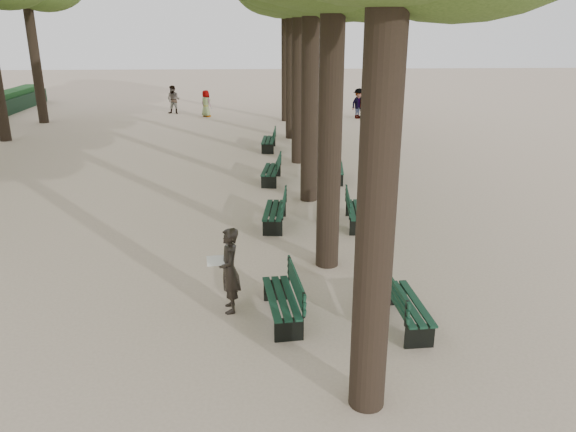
{
  "coord_description": "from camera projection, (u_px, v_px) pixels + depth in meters",
  "views": [
    {
      "loc": [
        0.01,
        -8.84,
        5.31
      ],
      "look_at": [
        0.6,
        3.0,
        1.2
      ],
      "focal_mm": 35.0,
      "sensor_mm": 36.0,
      "label": 1
    }
  ],
  "objects": [
    {
      "name": "man_with_map",
      "position": [
        230.0,
        270.0,
        10.65
      ],
      "size": [
        0.64,
        0.71,
        1.69
      ],
      "color": "black",
      "rests_on": "ground"
    },
    {
      "name": "pedestrian_b",
      "position": [
        359.0,
        104.0,
        32.31
      ],
      "size": [
        1.07,
        0.98,
        1.71
      ],
      "primitive_type": "imported",
      "rotation": [
        0.0,
        0.0,
        0.7
      ],
      "color": "#262628",
      "rests_on": "ground"
    },
    {
      "name": "pedestrian_a",
      "position": [
        174.0,
        100.0,
        33.96
      ],
      "size": [
        0.88,
        0.53,
        1.69
      ],
      "primitive_type": "imported",
      "rotation": [
        0.0,
        0.0,
        6.03
      ],
      "color": "#262628",
      "rests_on": "ground"
    },
    {
      "name": "bench_right_0",
      "position": [
        406.0,
        312.0,
        10.3
      ],
      "size": [
        0.67,
        1.83,
        0.92
      ],
      "color": "black",
      "rests_on": "ground"
    },
    {
      "name": "bench_left_1",
      "position": [
        275.0,
        216.0,
        15.35
      ],
      "size": [
        0.75,
        1.85,
        0.92
      ],
      "color": "black",
      "rests_on": "ground"
    },
    {
      "name": "bench_right_1",
      "position": [
        357.0,
        216.0,
        15.39
      ],
      "size": [
        0.72,
        1.84,
        0.92
      ],
      "color": "black",
      "rests_on": "ground"
    },
    {
      "name": "ground",
      "position": [
        263.0,
        334.0,
        10.08
      ],
      "size": [
        120.0,
        120.0,
        0.0
      ],
      "primitive_type": "plane",
      "color": "#C6AF96",
      "rests_on": "ground"
    },
    {
      "name": "bench_left_3",
      "position": [
        269.0,
        144.0,
        24.46
      ],
      "size": [
        0.71,
        1.84,
        0.92
      ],
      "color": "black",
      "rests_on": "ground"
    },
    {
      "name": "bench_right_3",
      "position": [
        319.0,
        140.0,
        25.19
      ],
      "size": [
        0.63,
        1.82,
        0.92
      ],
      "color": "black",
      "rests_on": "ground"
    },
    {
      "name": "bench_left_2",
      "position": [
        271.0,
        175.0,
        19.55
      ],
      "size": [
        0.79,
        1.86,
        0.92
      ],
      "color": "black",
      "rests_on": "ground"
    },
    {
      "name": "pedestrian_c",
      "position": [
        362.0,
        105.0,
        32.47
      ],
      "size": [
        0.68,
        0.93,
        1.53
      ],
      "primitive_type": "imported",
      "rotation": [
        0.0,
        0.0,
        5.19
      ],
      "color": "#262628",
      "rests_on": "ground"
    },
    {
      "name": "bench_right_2",
      "position": [
        335.0,
        173.0,
        19.79
      ],
      "size": [
        0.76,
        1.85,
        0.92
      ],
      "color": "black",
      "rests_on": "ground"
    },
    {
      "name": "pedestrian_d",
      "position": [
        206.0,
        104.0,
        32.96
      ],
      "size": [
        0.75,
        0.74,
        1.54
      ],
      "primitive_type": "imported",
      "rotation": [
        0.0,
        0.0,
        2.38
      ],
      "color": "#262628",
      "rests_on": "ground"
    },
    {
      "name": "bench_left_0",
      "position": [
        282.0,
        306.0,
        10.5
      ],
      "size": [
        0.76,
        1.85,
        0.92
      ],
      "color": "black",
      "rests_on": "ground"
    }
  ]
}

